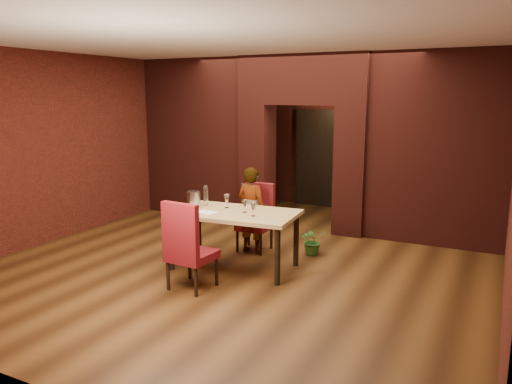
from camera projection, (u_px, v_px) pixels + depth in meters
The scene contains 24 objects.
floor at pixel (254, 256), 7.79m from camera, with size 8.00×8.00×0.00m, color #4D2D13.
ceiling at pixel (254, 44), 7.18m from camera, with size 7.00×8.00×0.04m, color silver.
wall_back at pixel (337, 135), 10.99m from camera, with size 7.00×0.04×3.20m, color maroon.
wall_front at pixel (26, 207), 3.99m from camera, with size 7.00×0.04×3.20m, color maroon.
wall_left at pixel (82, 144), 9.04m from camera, with size 0.04×8.00×3.20m, color maroon.
pillar_left at pixel (257, 164), 9.75m from camera, with size 0.55×0.55×2.30m, color maroon.
pillar_right at pixel (352, 171), 8.90m from camera, with size 0.55×0.55×2.30m, color maroon.
lintel at pixel (304, 80), 9.02m from camera, with size 2.45×0.55×0.90m, color maroon.
wing_wall_left at pixel (196, 138), 10.29m from camera, with size 2.27×0.35×3.20m, color maroon.
wing_wall_right at pixel (437, 150), 8.19m from camera, with size 2.27×0.35×3.20m, color maroon.
vent_panel at pixel (250, 197), 9.60m from camera, with size 0.40×0.03×0.50m, color #A55530.
rear_door at pixel (318, 160), 11.22m from camera, with size 0.90×0.08×2.10m, color black.
rear_door_frame at pixel (317, 160), 11.18m from camera, with size 1.02×0.04×2.22m, color black.
dining_table at pixel (234, 240), 7.22m from camera, with size 1.79×1.01×0.84m, color tan.
chair_far at pixel (255, 218), 8.00m from camera, with size 0.49×0.49×1.08m, color maroon.
chair_near at pixel (192, 244), 6.43m from camera, with size 0.53×0.53×1.18m, color maroon.
person_seated at pixel (252, 210), 7.88m from camera, with size 0.50×0.33×1.38m, color white.
wine_glass_a at pixel (227, 201), 7.36m from camera, with size 0.08×0.08×0.20m, color white, non-canonical shape.
wine_glass_b at pixel (245, 206), 7.08m from camera, with size 0.07×0.07×0.18m, color silver, non-canonical shape.
wine_glass_c at pixel (253, 209), 6.85m from camera, with size 0.08×0.08×0.19m, color white, non-canonical shape.
tasting_sheet at pixel (206, 212), 7.09m from camera, with size 0.28×0.20×0.00m, color white.
wine_bucket at pixel (194, 199), 7.38m from camera, with size 0.20×0.20×0.24m, color #B6B5BD.
water_bottle at pixel (206, 195), 7.53m from camera, with size 0.07×0.07×0.31m, color white.
potted_plant at pixel (313, 240), 7.85m from camera, with size 0.41×0.36×0.46m, color #2F6124.
Camera 1 is at (3.40, -6.63, 2.49)m, focal length 35.00 mm.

